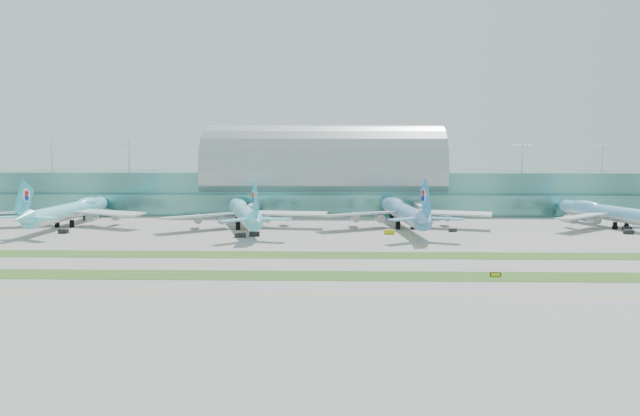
{
  "coord_description": "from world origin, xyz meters",
  "views": [
    {
      "loc": [
        6.35,
        -187.33,
        34.65
      ],
      "look_at": [
        0.0,
        55.0,
        9.0
      ],
      "focal_mm": 35.0,
      "sensor_mm": 36.0,
      "label": 1
    }
  ],
  "objects_px": {
    "airliner_d": "(614,213)",
    "airliner_a": "(69,210)",
    "terminal": "(324,183)",
    "taxiway_sign_east": "(495,275)",
    "airliner_b": "(244,212)",
    "airliner_c": "(404,211)"
  },
  "relations": [
    {
      "from": "terminal",
      "to": "airliner_c",
      "type": "xyz_separation_m",
      "value": [
        33.73,
        -63.75,
        -7.41
      ]
    },
    {
      "from": "airliner_d",
      "to": "taxiway_sign_east",
      "type": "distance_m",
      "value": 119.53
    },
    {
      "from": "airliner_d",
      "to": "taxiway_sign_east",
      "type": "bearing_deg",
      "value": -145.36
    },
    {
      "from": "airliner_a",
      "to": "terminal",
      "type": "bearing_deg",
      "value": 32.89
    },
    {
      "from": "terminal",
      "to": "airliner_d",
      "type": "relative_size",
      "value": 4.83
    },
    {
      "from": "airliner_a",
      "to": "airliner_c",
      "type": "distance_m",
      "value": 138.16
    },
    {
      "from": "terminal",
      "to": "taxiway_sign_east",
      "type": "relative_size",
      "value": 122.52
    },
    {
      "from": "airliner_a",
      "to": "airliner_b",
      "type": "distance_m",
      "value": 73.69
    },
    {
      "from": "airliner_b",
      "to": "airliner_d",
      "type": "relative_size",
      "value": 1.07
    },
    {
      "from": "airliner_c",
      "to": "airliner_d",
      "type": "height_order",
      "value": "airliner_c"
    },
    {
      "from": "terminal",
      "to": "airliner_a",
      "type": "xyz_separation_m",
      "value": [
        -104.42,
        -62.35,
        -7.61
      ]
    },
    {
      "from": "airliner_a",
      "to": "taxiway_sign_east",
      "type": "relative_size",
      "value": 28.08
    },
    {
      "from": "airliner_b",
      "to": "airliner_c",
      "type": "distance_m",
      "value": 64.68
    },
    {
      "from": "terminal",
      "to": "taxiway_sign_east",
      "type": "xyz_separation_m",
      "value": [
        47.56,
        -156.76,
        -13.65
      ]
    },
    {
      "from": "terminal",
      "to": "airliner_a",
      "type": "height_order",
      "value": "terminal"
    },
    {
      "from": "terminal",
      "to": "airliner_c",
      "type": "bearing_deg",
      "value": -62.11
    },
    {
      "from": "terminal",
      "to": "airliner_d",
      "type": "height_order",
      "value": "terminal"
    },
    {
      "from": "terminal",
      "to": "airliner_b",
      "type": "xyz_separation_m",
      "value": [
        -30.87,
        -66.83,
        -7.74
      ]
    },
    {
      "from": "airliner_b",
      "to": "airliner_c",
      "type": "bearing_deg",
      "value": -12.42
    },
    {
      "from": "airliner_b",
      "to": "taxiway_sign_east",
      "type": "xyz_separation_m",
      "value": [
        78.43,
        -89.93,
        -5.91
      ]
    },
    {
      "from": "airliner_d",
      "to": "airliner_a",
      "type": "bearing_deg",
      "value": 161.83
    },
    {
      "from": "terminal",
      "to": "taxiway_sign_east",
      "type": "distance_m",
      "value": 164.38
    }
  ]
}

